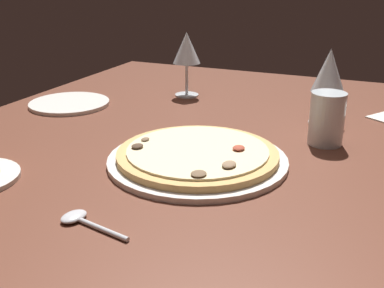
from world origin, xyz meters
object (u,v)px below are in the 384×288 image
at_px(wine_glass_far, 187,50).
at_px(spoon, 81,220).
at_px(pizza_main, 198,157).
at_px(side_plate, 69,103).
at_px(water_glass, 327,121).
at_px(wine_glass_near, 329,73).

height_order(wine_glass_far, spoon, wine_glass_far).
xyz_separation_m(pizza_main, side_plate, (0.21, 0.43, -0.01)).
relative_size(water_glass, side_plate, 0.52).
bearing_deg(wine_glass_near, water_glass, -170.73).
xyz_separation_m(side_plate, spoon, (-0.46, -0.37, 0.00)).
bearing_deg(wine_glass_far, side_plate, 130.84).
bearing_deg(spoon, wine_glass_far, 11.83).
xyz_separation_m(pizza_main, wine_glass_near, (0.31, -0.17, 0.10)).
bearing_deg(pizza_main, side_plate, 64.00).
bearing_deg(pizza_main, spoon, 165.80).
bearing_deg(wine_glass_far, spoon, -168.17).
bearing_deg(water_glass, pizza_main, 134.62).
bearing_deg(side_plate, pizza_main, -116.00).
height_order(side_plate, spoon, spoon).
distance_m(pizza_main, water_glass, 0.27).
relative_size(wine_glass_near, spoon, 1.44).
relative_size(wine_glass_far, wine_glass_near, 1.01).
xyz_separation_m(wine_glass_near, water_glass, (-0.12, -0.02, -0.07)).
xyz_separation_m(water_glass, spoon, (-0.44, 0.25, -0.04)).
bearing_deg(pizza_main, wine_glass_far, 26.35).
height_order(water_glass, side_plate, water_glass).
bearing_deg(water_glass, wine_glass_near, 9.27).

